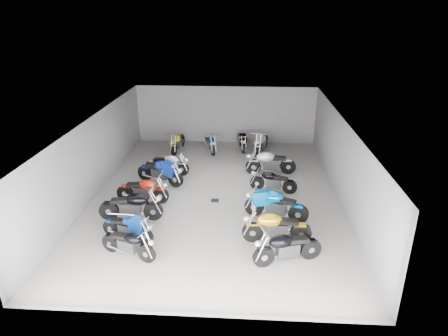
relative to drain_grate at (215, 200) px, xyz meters
The scene contains 21 objects.
ground 0.50m from the drain_grate, 90.00° to the left, with size 14.00×14.00×0.00m, color gray.
wall_back 7.67m from the drain_grate, 90.00° to the left, with size 10.00×0.10×3.20m, color gray.
wall_left 5.27m from the drain_grate, behind, with size 0.10×14.00×3.20m, color gray.
wall_right 5.27m from the drain_grate, ahead, with size 0.10×14.00×3.20m, color gray.
ceiling 3.25m from the drain_grate, 90.00° to the left, with size 10.00×14.00×0.04m, color black.
drain_grate is the anchor object (origin of this frame).
motorcycle_left_a 4.69m from the drain_grate, 120.19° to the right, with size 1.89×0.86×0.87m.
motorcycle_left_b 4.08m from the drain_grate, 130.57° to the right, with size 1.89×0.76×0.86m.
motorcycle_left_c 3.41m from the drain_grate, 149.22° to the right, with size 2.35×0.48×1.03m.
motorcycle_left_d 2.90m from the drain_grate, behind, with size 2.15×0.48×0.95m.
motorcycle_left_e 3.00m from the drain_grate, 148.89° to the left, with size 2.21×1.04×1.02m.
motorcycle_left_f 3.58m from the drain_grate, 133.03° to the left, with size 2.11×0.52×0.93m.
motorcycle_right_a 4.78m from the drain_grate, 57.96° to the right, with size 2.14×0.87×0.98m.
motorcycle_right_b 3.71m from the drain_grate, 51.94° to the right, with size 2.30×0.46×1.01m.
motorcycle_right_c 2.74m from the drain_grate, 29.95° to the right, with size 2.33×0.84×1.05m.
motorcycle_right_e 2.61m from the drain_grate, 23.09° to the left, with size 1.98×0.60×0.88m.
motorcycle_right_f 3.79m from the drain_grate, 51.63° to the left, with size 2.35×0.50×1.03m.
motorcycle_back_b 6.30m from the drain_grate, 113.32° to the left, with size 0.49×2.17×0.95m.
motorcycle_back_c 5.90m from the drain_grate, 97.21° to the left, with size 0.73×1.95×0.88m.
motorcycle_back_d 6.42m from the drain_grate, 81.80° to the left, with size 0.57×2.02×0.89m.
motorcycle_back_e 6.16m from the drain_grate, 70.93° to the left, with size 0.73×2.34×1.04m.
Camera 1 is at (1.26, -14.88, 7.31)m, focal length 32.00 mm.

